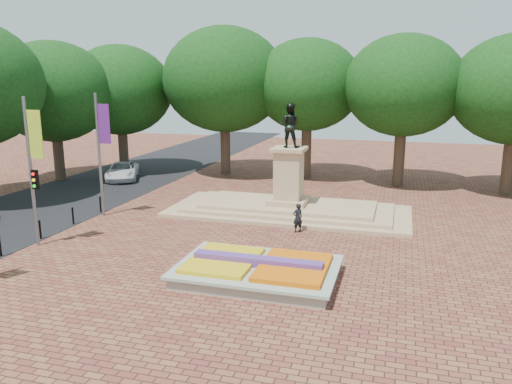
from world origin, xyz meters
TOP-DOWN VIEW (x-y plane):
  - ground at (0.00, 0.00)m, footprint 90.00×90.00m
  - asphalt_street at (-15.00, 5.00)m, footprint 9.00×90.00m
  - flower_bed at (1.03, -2.00)m, footprint 6.30×4.30m
  - monument at (0.00, 8.00)m, footprint 14.00×6.00m
  - tree_row_back at (2.33, 18.00)m, footprint 44.80×8.80m
  - banner_poles at (-10.08, -1.31)m, footprint 0.88×11.17m
  - bollard_row at (-10.70, -1.50)m, footprint 0.12×13.12m
  - van at (-14.66, 14.08)m, footprint 4.01×5.32m
  - pedestrian at (1.28, 4.50)m, footprint 0.66×0.64m

SIDE VIEW (x-z plane):
  - ground at x=0.00m, z-range 0.00..0.00m
  - asphalt_street at x=-15.00m, z-range 0.00..0.02m
  - flower_bed at x=1.03m, z-range -0.08..0.83m
  - bollard_row at x=-10.70m, z-range 0.04..1.02m
  - van at x=-14.66m, z-range 0.00..1.34m
  - pedestrian at x=1.28m, z-range 0.00..1.52m
  - monument at x=0.00m, z-range -2.32..4.09m
  - banner_poles at x=-10.08m, z-range 0.38..7.38m
  - tree_row_back at x=2.33m, z-range 1.46..11.89m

